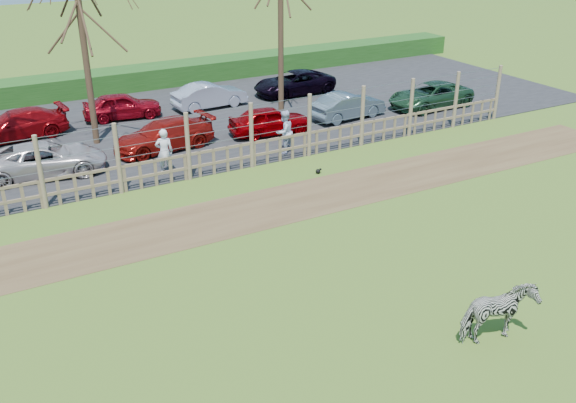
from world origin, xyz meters
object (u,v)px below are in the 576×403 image
car_3 (164,135)px  tree_mid (81,24)px  car_11 (209,95)px  car_12 (294,83)px  zebra (498,314)px  car_6 (430,96)px  visitor_a (164,152)px  car_2 (45,159)px  car_5 (348,106)px  car_9 (17,125)px  visitor_b (284,132)px  car_4 (270,121)px  crow (318,171)px  car_10 (122,106)px

car_3 → tree_mid: bearing=-141.3°
car_3 → car_11: 6.07m
tree_mid → car_12: 12.03m
zebra → car_3: zebra is taller
zebra → car_6: (10.94, 15.09, -0.08)m
tree_mid → car_3: size_ratio=1.65×
car_6 → tree_mid: bearing=-101.8°
visitor_a → car_2: bearing=-12.5°
zebra → car_5: (6.44, 15.58, -0.08)m
car_2 → car_3: bearing=-76.6°
car_6 → visitor_a: bearing=-84.0°
visitor_a → car_11: size_ratio=0.47×
car_9 → visitor_b: bearing=47.0°
car_3 → car_11: size_ratio=1.14×
visitor_a → car_5: visitor_a is taller
tree_mid → car_4: bearing=-20.0°
visitor_a → car_3: bearing=-92.5°
crow → car_12: 10.96m
crow → car_11: bearing=91.2°
car_4 → car_9: 10.64m
car_5 → car_6: (4.49, -0.48, 0.00)m
crow → car_6: bearing=26.5°
visitor_a → car_5: size_ratio=0.47×
visitor_a → car_12: bearing=-126.9°
car_3 → car_6: (13.30, -0.59, 0.00)m
visitor_b → car_5: 5.43m
visitor_b → car_2: (-8.71, 2.18, -0.26)m
tree_mid → car_2: 5.55m
tree_mid → car_9: size_ratio=1.65×
zebra → car_3: bearing=15.8°
car_10 → car_12: (9.01, -0.17, 0.00)m
zebra → car_2: (-7.03, 15.16, -0.08)m
car_3 → car_6: 13.31m
car_9 → car_3: bearing=44.1°
car_6 → car_12: bearing=-141.4°
visitor_b → car_10: visitor_b is taller
zebra → car_5: 16.86m
car_2 → car_11: 10.01m
car_6 → car_9: (-18.26, 4.86, 0.00)m
car_5 → visitor_a: bearing=98.3°
car_2 → car_6: 17.97m
tree_mid → visitor_a: 6.28m
visitor_a → car_3: (0.84, 2.57, -0.26)m
zebra → visitor_b: (1.68, 12.98, 0.19)m
tree_mid → visitor_b: 8.84m
crow → car_12: bearing=65.2°
visitor_a → car_6: bearing=-156.4°
visitor_b → car_9: visitor_b is taller
car_2 → car_9: (-0.29, 4.79, 0.00)m
car_2 → visitor_b: bearing=-97.0°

